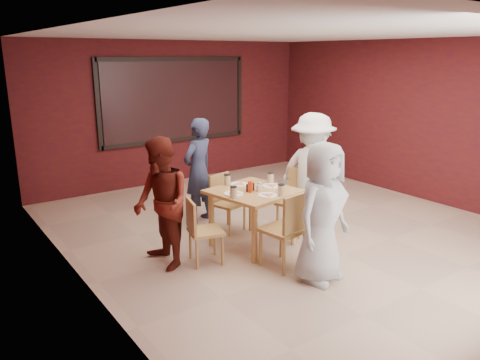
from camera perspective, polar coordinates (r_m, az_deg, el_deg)
floor at (r=7.05m, az=5.87°, el=-6.03°), size 7.00×7.00×0.00m
window_blinds at (r=9.48m, az=-7.88°, el=9.62°), size 3.00×0.02×1.50m
dining_table at (r=6.24m, az=1.60°, el=-2.10°), size 1.16×1.16×0.94m
chair_front at (r=5.63m, az=5.90°, el=-5.61°), size 0.53×0.53×0.97m
chair_back at (r=6.88m, az=-1.84°, el=-2.33°), size 0.49×0.49×0.84m
chair_left at (r=5.80m, az=-4.87°, el=-5.80°), size 0.49×0.49×0.83m
chair_right at (r=6.85m, az=7.05°, el=-2.09°), size 0.57×0.57×0.92m
diner_front at (r=5.32m, az=9.99°, el=-3.97°), size 0.89×0.67×1.63m
diner_back at (r=7.18m, az=-5.11°, el=1.15°), size 0.69×0.57×1.61m
diner_left at (r=5.67m, az=-9.54°, el=-2.86°), size 0.65×0.81×1.60m
diner_right at (r=6.89m, az=8.80°, el=0.92°), size 0.82×1.21×1.73m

